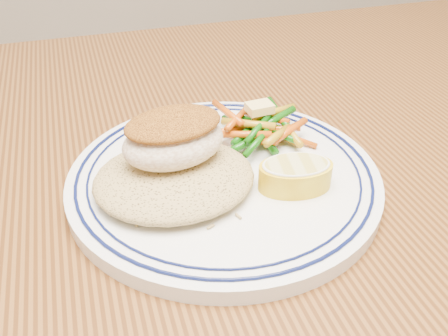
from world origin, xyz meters
TOP-DOWN VIEW (x-y plane):
  - dining_table at (0.00, 0.00)m, footprint 1.50×0.90m
  - plate at (0.05, -0.02)m, footprint 0.29×0.29m
  - rice_pilaf at (-0.00, -0.03)m, footprint 0.15×0.13m
  - fish_fillet at (0.00, -0.01)m, footprint 0.10×0.08m
  - vegetable_pile at (0.10, 0.03)m, footprint 0.11×0.11m
  - butter_pat at (0.10, 0.04)m, footprint 0.03×0.02m
  - lemon_wedge at (0.10, -0.06)m, footprint 0.07×0.07m

SIDE VIEW (x-z plane):
  - dining_table at x=0.00m, z-range 0.28..1.03m
  - plate at x=0.05m, z-range 0.75..0.77m
  - rice_pilaf at x=0.00m, z-range 0.77..0.79m
  - vegetable_pile at x=0.10m, z-range 0.76..0.79m
  - lemon_wedge at x=0.10m, z-range 0.77..0.79m
  - butter_pat at x=0.10m, z-range 0.79..0.80m
  - fish_fillet at x=0.00m, z-range 0.79..0.83m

